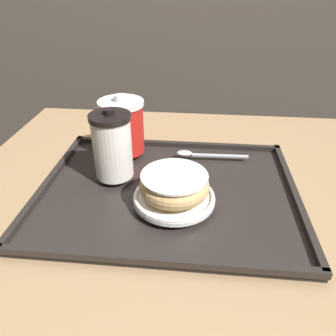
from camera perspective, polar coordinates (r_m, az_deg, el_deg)
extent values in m
cube|color=tan|center=(0.67, 1.41, -5.63)|extent=(0.93, 0.88, 0.03)
cylinder|color=#333338|center=(0.94, 1.10, -23.73)|extent=(0.08, 0.08, 0.70)
cube|color=#282321|center=(0.66, 0.00, -4.34)|extent=(0.50, 0.39, 0.01)
cube|color=#282321|center=(0.51, -2.24, -15.81)|extent=(0.50, 0.01, 0.01)
cube|color=#282321|center=(0.81, 1.35, 4.16)|extent=(0.50, 0.01, 0.01)
cube|color=#282321|center=(0.71, -20.04, -2.14)|extent=(0.01, 0.39, 0.01)
cube|color=#282321|center=(0.67, 21.26, -4.42)|extent=(0.01, 0.39, 0.01)
cylinder|color=white|center=(0.66, -9.62, 3.42)|extent=(0.08, 0.08, 0.12)
cylinder|color=black|center=(0.63, -10.15, 8.75)|extent=(0.08, 0.08, 0.01)
cylinder|color=black|center=(0.63, -10.23, 9.62)|extent=(0.02, 0.02, 0.01)
cylinder|color=red|center=(0.76, -7.91, 6.83)|extent=(0.10, 0.10, 0.11)
cylinder|color=white|center=(0.73, -8.26, 11.12)|extent=(0.10, 0.10, 0.01)
cylinder|color=white|center=(0.73, -8.33, 11.98)|extent=(0.03, 0.03, 0.01)
cylinder|color=white|center=(0.60, 1.21, -5.33)|extent=(0.15, 0.15, 0.01)
torus|color=white|center=(0.60, 1.21, -4.87)|extent=(0.15, 0.15, 0.01)
torus|color=#DBB270|center=(0.59, 1.24, -3.04)|extent=(0.13, 0.13, 0.04)
cylinder|color=white|center=(0.58, 1.26, -1.38)|extent=(0.12, 0.12, 0.00)
ellipsoid|color=silver|center=(0.75, 2.87, 2.61)|extent=(0.04, 0.02, 0.01)
cube|color=silver|center=(0.75, 9.05, 2.12)|extent=(0.13, 0.01, 0.00)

